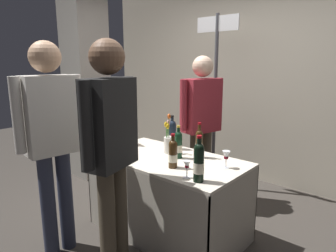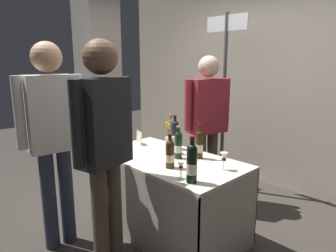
# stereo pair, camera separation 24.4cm
# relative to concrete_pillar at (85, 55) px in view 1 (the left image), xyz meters

# --- Properties ---
(ground_plane) EXTENTS (12.00, 12.00, 0.00)m
(ground_plane) POSITION_rel_concrete_pillar_xyz_m (1.90, -0.46, -1.70)
(ground_plane) COLOR #38332D
(back_partition) EXTENTS (5.21, 0.12, 3.11)m
(back_partition) POSITION_rel_concrete_pillar_xyz_m (1.90, 1.39, -0.15)
(back_partition) COLOR #B2A893
(back_partition) RESTS_ON ground_plane
(concrete_pillar) EXTENTS (0.48, 0.48, 3.40)m
(concrete_pillar) POSITION_rel_concrete_pillar_xyz_m (0.00, 0.00, 0.00)
(concrete_pillar) COLOR gray
(concrete_pillar) RESTS_ON ground_plane
(tasting_table) EXTENTS (1.42, 0.78, 0.74)m
(tasting_table) POSITION_rel_concrete_pillar_xyz_m (1.90, -0.46, -1.18)
(tasting_table) COLOR beige
(tasting_table) RESTS_ON ground_plane
(featured_wine_bottle) EXTENTS (0.08, 0.08, 0.34)m
(featured_wine_bottle) POSITION_rel_concrete_pillar_xyz_m (1.73, -0.20, -0.81)
(featured_wine_bottle) COLOR #192333
(featured_wine_bottle) RESTS_ON tasting_table
(display_bottle_0) EXTENTS (0.08, 0.08, 0.29)m
(display_bottle_0) POSITION_rel_concrete_pillar_xyz_m (2.09, -0.62, -0.84)
(display_bottle_0) COLOR #38230F
(display_bottle_0) RESTS_ON tasting_table
(display_bottle_1) EXTENTS (0.08, 0.08, 0.35)m
(display_bottle_1) POSITION_rel_concrete_pillar_xyz_m (2.43, -0.73, -0.81)
(display_bottle_1) COLOR black
(display_bottle_1) RESTS_ON tasting_table
(display_bottle_2) EXTENTS (0.07, 0.07, 0.30)m
(display_bottle_2) POSITION_rel_concrete_pillar_xyz_m (1.97, -0.39, -0.83)
(display_bottle_2) COLOR black
(display_bottle_2) RESTS_ON tasting_table
(display_bottle_3) EXTENTS (0.07, 0.07, 0.33)m
(display_bottle_3) POSITION_rel_concrete_pillar_xyz_m (2.10, -0.26, -0.82)
(display_bottle_3) COLOR #38230F
(display_bottle_3) RESTS_ON tasting_table
(wine_glass_near_vendor) EXTENTS (0.07, 0.07, 0.15)m
(wine_glass_near_vendor) POSITION_rel_concrete_pillar_xyz_m (2.43, -0.34, -0.85)
(wine_glass_near_vendor) COLOR silver
(wine_glass_near_vendor) RESTS_ON tasting_table
(wine_glass_mid) EXTENTS (0.06, 0.06, 0.13)m
(wine_glass_mid) POSITION_rel_concrete_pillar_xyz_m (2.32, -0.73, -0.86)
(wine_glass_mid) COLOR silver
(wine_glass_mid) RESTS_ON tasting_table
(flower_vase) EXTENTS (0.10, 0.10, 0.39)m
(flower_vase) POSITION_rel_concrete_pillar_xyz_m (1.80, -0.33, -0.85)
(flower_vase) COLOR silver
(flower_vase) RESTS_ON tasting_table
(brochure_stand) EXTENTS (0.14, 0.06, 0.14)m
(brochure_stand) POSITION_rel_concrete_pillar_xyz_m (1.34, -0.35, -0.89)
(brochure_stand) COLOR silver
(brochure_stand) RESTS_ON tasting_table
(vendor_presenter) EXTENTS (0.31, 0.58, 1.67)m
(vendor_presenter) POSITION_rel_concrete_pillar_xyz_m (1.74, 0.30, -0.69)
(vendor_presenter) COLOR #4C4233
(vendor_presenter) RESTS_ON ground_plane
(taster_foreground_right) EXTENTS (0.30, 0.54, 1.76)m
(taster_foreground_right) POSITION_rel_concrete_pillar_xyz_m (1.98, -1.17, -0.64)
(taster_foreground_right) COLOR #4C4233
(taster_foreground_right) RESTS_ON ground_plane
(taster_foreground_left) EXTENTS (0.25, 0.55, 1.77)m
(taster_foreground_left) POSITION_rel_concrete_pillar_xyz_m (1.38, -1.29, -0.63)
(taster_foreground_left) COLOR #2D3347
(taster_foreground_left) RESTS_ON ground_plane
(booth_signpost) EXTENTS (0.56, 0.04, 2.17)m
(booth_signpost) POSITION_rel_concrete_pillar_xyz_m (1.63, 0.76, -0.35)
(booth_signpost) COLOR #47474C
(booth_signpost) RESTS_ON ground_plane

